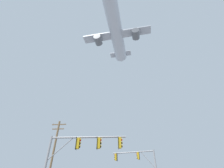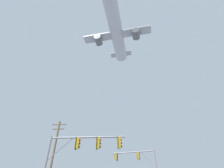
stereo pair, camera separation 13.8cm
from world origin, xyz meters
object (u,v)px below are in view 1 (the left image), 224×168
object	(u,v)px
signal_pole_far	(141,164)
utility_pole	(52,157)
signal_pole_near	(80,151)
airplane	(116,32)

from	to	relation	value
signal_pole_far	utility_pole	bearing A→B (deg)	-173.63
signal_pole_near	utility_pole	bearing A→B (deg)	125.29
signal_pole_near	airplane	world-z (taller)	airplane
signal_pole_near	signal_pole_far	size ratio (longest dim) A/B	1.01
airplane	signal_pole_far	bearing A→B (deg)	-53.94
signal_pole_near	airplane	bearing A→B (deg)	78.35
utility_pole	airplane	distance (m)	35.83
signal_pole_near	airplane	distance (m)	38.24
utility_pole	signal_pole_near	bearing A→B (deg)	-54.71
signal_pole_near	utility_pole	xyz separation A→B (m)	(-6.05, 8.55, 1.20)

